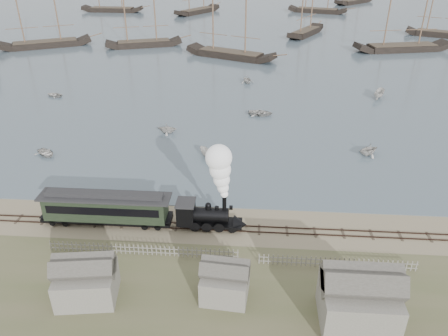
{
  "coord_description": "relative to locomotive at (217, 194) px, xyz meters",
  "views": [
    {
      "loc": [
        4.02,
        -40.56,
        28.46
      ],
      "look_at": [
        0.64,
        5.34,
        3.5
      ],
      "focal_mm": 35.0,
      "sensor_mm": 36.0,
      "label": 1
    }
  ],
  "objects": [
    {
      "name": "schooner_4",
      "position": [
        42.89,
        83.85,
        5.7
      ],
      "size": [
        26.94,
        11.54,
        20.0
      ],
      "primitive_type": null,
      "rotation": [
        0.0,
        0.0,
        0.22
      ],
      "color": "black",
      "rests_on": "harbor_water"
    },
    {
      "name": "passenger_coach",
      "position": [
        -12.17,
        0.0,
        -2.17
      ],
      "size": [
        14.27,
        2.75,
        3.47
      ],
      "color": "black",
      "rests_on": "ground"
    },
    {
      "name": "rowboat_0",
      "position": [
        -26.18,
        15.64,
        -3.93
      ],
      "size": [
        4.13,
        4.32,
        0.73
      ],
      "primitive_type": "imported",
      "rotation": [
        0.0,
        0.0,
        0.92
      ],
      "color": "beige",
      "rests_on": "harbor_water"
    },
    {
      "name": "schooner_0",
      "position": [
        -55.25,
        80.98,
        5.7
      ],
      "size": [
        24.41,
        16.09,
        20.0
      ],
      "primitive_type": null,
      "rotation": [
        0.0,
        0.0,
        0.47
      ],
      "color": "black",
      "rests_on": "harbor_water"
    },
    {
      "name": "locomotive",
      "position": [
        0.0,
        0.0,
        0.0
      ],
      "size": [
        7.58,
        2.83,
        9.45
      ],
      "color": "black",
      "rests_on": "ground"
    },
    {
      "name": "schooner_3",
      "position": [
        18.7,
        102.35,
        5.7
      ],
      "size": [
        13.38,
        19.52,
        20.0
      ],
      "primitive_type": null,
      "rotation": [
        0.0,
        0.0,
        1.08
      ],
      "color": "black",
      "rests_on": "harbor_water"
    },
    {
      "name": "beached_dinghy",
      "position": [
        -10.92,
        2.99,
        -3.95
      ],
      "size": [
        2.94,
        4.04,
        0.82
      ],
      "primitive_type": "imported",
      "rotation": [
        0.0,
        0.0,
        1.6
      ],
      "color": "beige",
      "rests_on": "ground"
    },
    {
      "name": "picket_fence_west",
      "position": [
        -6.98,
        -5.0,
        -4.36
      ],
      "size": [
        19.0,
        0.1,
        1.2
      ],
      "primitive_type": null,
      "color": "slate",
      "rests_on": "ground"
    },
    {
      "name": "rowboat_1",
      "position": [
        -10.19,
        24.82,
        -3.48
      ],
      "size": [
        2.91,
        3.3,
        1.63
      ],
      "primitive_type": "imported",
      "rotation": [
        0.0,
        0.0,
        1.49
      ],
      "color": "beige",
      "rests_on": "harbor_water"
    },
    {
      "name": "shed_left",
      "position": [
        -10.48,
        -11.0,
        -4.36
      ],
      "size": [
        5.0,
        4.0,
        4.1
      ],
      "primitive_type": null,
      "color": "slate",
      "rests_on": "ground"
    },
    {
      "name": "rowboat_6",
      "position": [
        -35.7,
        40.7,
        -3.95
      ],
      "size": [
        3.36,
        3.95,
        0.69
      ],
      "primitive_type": "imported",
      "rotation": [
        0.0,
        0.0,
        4.37
      ],
      "color": "beige",
      "rests_on": "harbor_water"
    },
    {
      "name": "schooner_1",
      "position": [
        -27.93,
        83.39,
        5.7
      ],
      "size": [
        21.36,
        11.23,
        20.0
      ],
      "primitive_type": null,
      "rotation": [
        0.0,
        0.0,
        0.32
      ],
      "color": "black",
      "rests_on": "harbor_water"
    },
    {
      "name": "harbor_water",
      "position": [
        -0.48,
        172.0,
        -4.33
      ],
      "size": [
        600.0,
        336.0,
        0.06
      ],
      "primitive_type": "cube",
      "color": "#42515E",
      "rests_on": "ground"
    },
    {
      "name": "shed_right",
      "position": [
        12.52,
        -12.0,
        -4.36
      ],
      "size": [
        6.0,
        5.0,
        5.1
      ],
      "primitive_type": null,
      "color": "slate",
      "rests_on": "ground"
    },
    {
      "name": "rail_track",
      "position": [
        -0.48,
        0.0,
        -4.32
      ],
      "size": [
        120.0,
        1.8,
        0.16
      ],
      "color": "#31211B",
      "rests_on": "ground"
    },
    {
      "name": "rowboat_3",
      "position": [
        4.67,
        33.63,
        -3.86
      ],
      "size": [
        3.48,
        4.56,
        0.88
      ],
      "primitive_type": "imported",
      "rotation": [
        0.0,
        0.0,
        1.47
      ],
      "color": "beige",
      "rests_on": "harbor_water"
    },
    {
      "name": "schooner_2",
      "position": [
        -3.01,
        73.02,
        5.7
      ],
      "size": [
        23.96,
        14.72,
        20.0
      ],
      "primitive_type": null,
      "rotation": [
        0.0,
        0.0,
        -0.42
      ],
      "color": "black",
      "rests_on": "harbor_water"
    },
    {
      "name": "picket_fence_east",
      "position": [
        12.02,
        -5.5,
        -4.36
      ],
      "size": [
        15.0,
        0.1,
        1.2
      ],
      "primitive_type": null,
      "color": "slate",
      "rests_on": "ground"
    },
    {
      "name": "rowboat_4",
      "position": [
        20.18,
        19.22,
        -3.42
      ],
      "size": [
        4.19,
        4.34,
        1.75
      ],
      "primitive_type": "imported",
      "rotation": [
        0.0,
        0.0,
        5.26
      ],
      "color": "beige",
      "rests_on": "harbor_water"
    },
    {
      "name": "rowboat_2",
      "position": [
        -3.05,
        16.69,
        -3.69
      ],
      "size": [
        3.28,
        2.74,
        1.22
      ],
      "primitive_type": "imported",
      "rotation": [
        0.0,
        0.0,
        3.73
      ],
      "color": "beige",
      "rests_on": "harbor_water"
    },
    {
      "name": "shed_mid",
      "position": [
        1.52,
        -10.0,
        -4.36
      ],
      "size": [
        4.0,
        3.5,
        3.6
      ],
      "primitive_type": null,
      "color": "slate",
      "rests_on": "ground"
    },
    {
      "name": "rowboat_5",
      "position": [
        27.53,
        44.39,
        -3.5
      ],
      "size": [
        4.4,
        3.23,
        1.6
      ],
      "primitive_type": "imported",
      "rotation": [
        0.0,
        0.0,
        2.68
      ],
      "color": "beige",
      "rests_on": "harbor_water"
    },
    {
      "name": "ground",
      "position": [
        -0.48,
        2.0,
        -4.36
      ],
      "size": [
        600.0,
        600.0,
        0.0
      ],
      "primitive_type": "plane",
      "color": "gray",
      "rests_on": "ground"
    },
    {
      "name": "rowboat_7",
      "position": [
        1.83,
        51.92,
        -3.45
      ],
      "size": [
        4.11,
        3.9,
        1.7
      ],
      "primitive_type": "imported",
      "rotation": [
        0.0,
        0.0,
        0.44
      ],
      "color": "beige",
      "rests_on": "harbor_water"
    }
  ]
}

